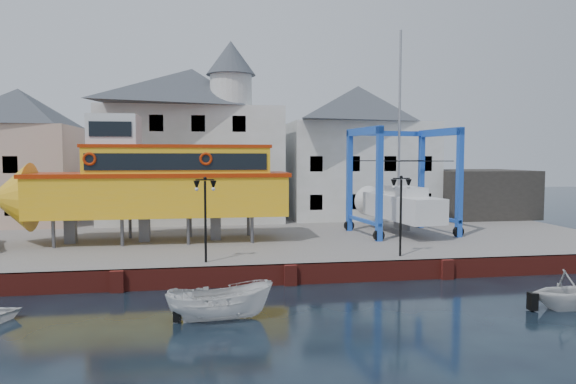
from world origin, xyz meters
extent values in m
plane|color=black|center=(0.00, 0.00, 0.00)|extent=(140.00, 140.00, 0.00)
cube|color=#615D5A|center=(0.00, 11.00, 0.50)|extent=(44.00, 22.00, 1.00)
cube|color=maroon|center=(0.00, 0.12, 0.50)|extent=(44.00, 0.25, 1.00)
cube|color=maroon|center=(-8.00, -0.05, 0.50)|extent=(0.60, 0.36, 1.00)
cube|color=maroon|center=(0.00, -0.05, 0.50)|extent=(0.60, 0.36, 1.00)
cube|color=maroon|center=(8.00, -0.05, 0.50)|extent=(0.60, 0.36, 1.00)
cube|color=#C69D8E|center=(-18.00, 18.00, 4.75)|extent=(8.00, 7.00, 7.50)
pyramid|color=#353942|center=(-18.00, 18.00, 9.90)|extent=(8.00, 7.00, 2.80)
cube|color=black|center=(-17.50, 14.54, 2.60)|extent=(1.00, 0.08, 1.20)
cube|color=black|center=(-17.50, 14.54, 5.60)|extent=(1.00, 0.08, 1.20)
cube|color=beige|center=(-5.00, 18.50, 5.50)|extent=(14.00, 8.00, 9.00)
pyramid|color=#353942|center=(-5.00, 18.50, 11.60)|extent=(14.00, 8.00, 3.20)
cube|color=black|center=(-10.50, 14.54, 2.60)|extent=(1.00, 0.08, 1.20)
cube|color=black|center=(-7.50, 14.54, 2.60)|extent=(1.00, 0.08, 1.20)
cube|color=black|center=(-4.50, 14.54, 2.60)|extent=(1.00, 0.08, 1.20)
cube|color=black|center=(-1.50, 14.54, 2.60)|extent=(1.00, 0.08, 1.20)
cube|color=black|center=(-10.50, 14.54, 5.60)|extent=(1.00, 0.08, 1.20)
cube|color=black|center=(-7.50, 14.54, 5.60)|extent=(1.00, 0.08, 1.20)
cube|color=black|center=(-4.50, 14.54, 5.60)|extent=(1.00, 0.08, 1.20)
cube|color=black|center=(-1.50, 14.54, 5.60)|extent=(1.00, 0.08, 1.20)
cube|color=black|center=(-10.50, 14.54, 8.60)|extent=(1.00, 0.08, 1.20)
cube|color=black|center=(-7.50, 14.54, 8.60)|extent=(1.00, 0.08, 1.20)
cube|color=black|center=(-4.50, 14.54, 8.60)|extent=(1.00, 0.08, 1.20)
cube|color=black|center=(-1.50, 14.54, 8.60)|extent=(1.00, 0.08, 1.20)
cylinder|color=beige|center=(-2.00, 16.10, 11.20)|extent=(3.20, 3.20, 2.40)
cone|color=#353942|center=(-2.00, 16.10, 13.70)|extent=(3.80, 3.80, 2.60)
cube|color=beige|center=(9.00, 19.00, 5.00)|extent=(12.00, 8.00, 8.00)
pyramid|color=#353942|center=(9.00, 19.00, 10.60)|extent=(12.00, 8.00, 3.20)
cube|color=black|center=(4.50, 15.04, 2.60)|extent=(1.00, 0.08, 1.20)
cube|color=black|center=(7.50, 15.04, 2.60)|extent=(1.00, 0.08, 1.20)
cube|color=black|center=(10.50, 15.04, 2.60)|extent=(1.00, 0.08, 1.20)
cube|color=black|center=(13.50, 15.04, 2.60)|extent=(1.00, 0.08, 1.20)
cube|color=black|center=(4.50, 15.04, 5.60)|extent=(1.00, 0.08, 1.20)
cube|color=black|center=(7.50, 15.04, 5.60)|extent=(1.00, 0.08, 1.20)
cube|color=black|center=(10.50, 15.04, 5.60)|extent=(1.00, 0.08, 1.20)
cube|color=black|center=(13.50, 15.04, 5.60)|extent=(1.00, 0.08, 1.20)
cube|color=#272521|center=(19.00, 17.00, 3.00)|extent=(8.00, 7.00, 4.00)
cylinder|color=black|center=(-4.00, 1.20, 3.00)|extent=(0.12, 0.12, 4.00)
cube|color=black|center=(-4.00, 1.20, 5.05)|extent=(0.90, 0.06, 0.06)
sphere|color=black|center=(-4.00, 1.20, 5.12)|extent=(0.16, 0.16, 0.16)
cone|color=black|center=(-4.40, 1.20, 4.78)|extent=(0.32, 0.32, 0.45)
sphere|color=silver|center=(-4.40, 1.20, 4.60)|extent=(0.18, 0.18, 0.18)
cone|color=black|center=(-3.60, 1.20, 4.78)|extent=(0.32, 0.32, 0.45)
sphere|color=silver|center=(-3.60, 1.20, 4.60)|extent=(0.18, 0.18, 0.18)
cylinder|color=black|center=(6.00, 1.20, 3.00)|extent=(0.12, 0.12, 4.00)
cube|color=black|center=(6.00, 1.20, 5.05)|extent=(0.90, 0.06, 0.06)
sphere|color=black|center=(6.00, 1.20, 5.12)|extent=(0.16, 0.16, 0.16)
cone|color=black|center=(5.60, 1.20, 4.78)|extent=(0.32, 0.32, 0.45)
sphere|color=silver|center=(5.60, 1.20, 4.60)|extent=(0.18, 0.18, 0.18)
cone|color=black|center=(6.40, 1.20, 4.78)|extent=(0.32, 0.32, 0.45)
sphere|color=silver|center=(6.40, 1.20, 4.60)|extent=(0.18, 0.18, 0.18)
cylinder|color=#59595E|center=(-12.53, 6.52, 1.80)|extent=(0.20, 0.20, 1.61)
cylinder|color=#59595E|center=(-12.51, 9.52, 1.80)|extent=(0.20, 0.20, 1.61)
cylinder|color=#59595E|center=(-8.77, 6.49, 1.80)|extent=(0.20, 0.20, 1.61)
cylinder|color=#59595E|center=(-8.75, 9.49, 1.80)|extent=(0.20, 0.20, 1.61)
cylinder|color=#59595E|center=(-5.02, 6.47, 1.80)|extent=(0.20, 0.20, 1.61)
cylinder|color=#59595E|center=(-5.00, 9.47, 1.80)|extent=(0.20, 0.20, 1.61)
cylinder|color=#59595E|center=(-1.27, 6.44, 1.80)|extent=(0.20, 0.20, 1.61)
cylinder|color=#59595E|center=(-1.25, 9.44, 1.80)|extent=(0.20, 0.20, 1.61)
cube|color=#59595E|center=(-11.98, 8.01, 1.80)|extent=(0.65, 0.54, 1.61)
cube|color=#59595E|center=(-7.69, 7.98, 1.80)|extent=(0.65, 0.54, 1.61)
cube|color=#59595E|center=(-3.40, 7.96, 1.80)|extent=(0.65, 0.54, 1.61)
cube|color=#FFB60F|center=(-6.62, 7.98, 3.79)|extent=(15.03, 4.17, 2.36)
cone|color=#FFB60F|center=(-15.30, 8.03, 3.79)|extent=(2.38, 4.09, 4.07)
cube|color=#A82705|center=(-6.62, 7.98, 5.07)|extent=(15.36, 4.34, 0.24)
cube|color=#FFB60F|center=(-5.55, 7.97, 5.82)|extent=(10.74, 3.71, 1.72)
cube|color=black|center=(-5.56, 6.12, 5.88)|extent=(10.29, 0.13, 0.96)
cube|color=black|center=(-5.54, 9.82, 5.88)|extent=(10.29, 0.13, 0.96)
cube|color=#A82705|center=(-5.55, 7.97, 6.78)|extent=(10.96, 3.82, 0.19)
cube|color=silver|center=(-9.30, 7.99, 7.66)|extent=(2.81, 2.81, 1.95)
cube|color=black|center=(-9.31, 6.57, 7.74)|extent=(2.34, 0.08, 0.86)
torus|color=#A82705|center=(-10.38, 6.10, 6.04)|extent=(0.75, 0.15, 0.75)
torus|color=#A82705|center=(-3.95, 6.06, 6.04)|extent=(0.75, 0.15, 0.75)
cube|color=blue|center=(6.46, 5.90, 4.48)|extent=(0.39, 0.39, 6.97)
cylinder|color=black|center=(6.46, 5.90, 1.35)|extent=(0.72, 0.33, 0.70)
cube|color=blue|center=(5.88, 10.49, 4.48)|extent=(0.39, 0.39, 6.97)
cylinder|color=black|center=(5.88, 10.49, 1.35)|extent=(0.72, 0.33, 0.70)
cube|color=blue|center=(12.04, 6.61, 4.48)|extent=(0.39, 0.39, 6.97)
cylinder|color=black|center=(12.04, 6.61, 1.35)|extent=(0.72, 0.33, 0.70)
cube|color=blue|center=(11.46, 11.20, 4.48)|extent=(0.39, 0.39, 6.97)
cylinder|color=black|center=(11.46, 11.20, 1.35)|extent=(0.72, 0.33, 0.70)
cube|color=blue|center=(6.17, 8.20, 7.80)|extent=(0.97, 4.98, 0.49)
cube|color=blue|center=(6.17, 8.20, 2.00)|extent=(0.87, 4.97, 0.21)
cube|color=blue|center=(11.75, 8.90, 7.80)|extent=(0.97, 4.98, 0.49)
cube|color=blue|center=(11.75, 8.90, 2.00)|extent=(0.87, 4.97, 0.21)
cube|color=blue|center=(8.67, 10.85, 7.80)|extent=(5.97, 1.10, 0.35)
cube|color=silver|center=(8.96, 8.55, 2.79)|extent=(3.21, 7.70, 1.59)
cone|color=silver|center=(8.40, 12.95, 2.79)|extent=(2.47, 1.87, 2.29)
cube|color=#59595E|center=(8.96, 8.55, 1.65)|extent=(0.46, 1.81, 0.70)
cube|color=silver|center=(9.02, 8.06, 3.89)|extent=(1.96, 3.16, 0.60)
cylinder|color=#99999E|center=(8.90, 9.04, 9.07)|extent=(0.18, 0.18, 10.95)
cube|color=black|center=(9.18, 6.77, 5.88)|extent=(5.35, 0.79, 0.05)
cube|color=black|center=(8.73, 10.33, 5.88)|extent=(5.35, 0.79, 0.05)
imported|color=silver|center=(-3.46, -4.78, 0.00)|extent=(4.14, 1.80, 1.56)
imported|color=silver|center=(10.52, -5.59, 0.00)|extent=(3.37, 2.93, 1.73)
camera|label=1|loc=(-3.90, -23.97, 6.19)|focal=32.00mm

